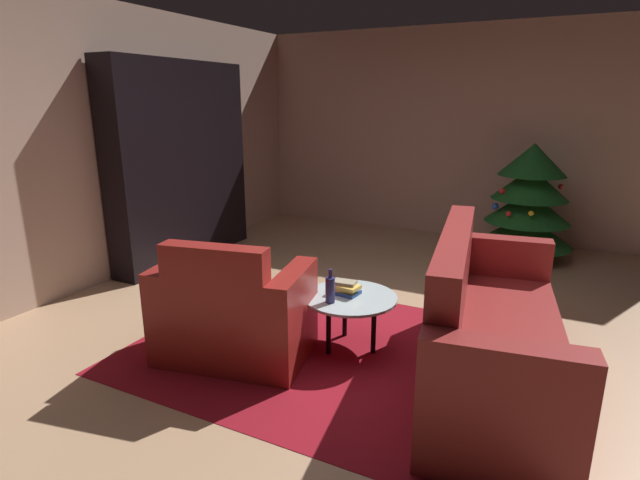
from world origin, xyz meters
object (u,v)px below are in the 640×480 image
Objects in this scene: armchair_red at (233,316)px; decorated_tree at (528,202)px; bookshelf_unit at (190,164)px; bottle_on_table at (330,289)px; couch_red at (488,334)px; coffee_table at (350,301)px; book_stack_on_table at (345,288)px.

armchair_red is 3.77m from decorated_tree.
bottle_on_table is (2.45, -1.46, -0.56)m from bookshelf_unit.
bottle_on_table is at bearing 29.04° from armchair_red.
couch_red is 3.11× the size of coffee_table.
couch_red reaches higher than armchair_red.
book_stack_on_table is at bearing 177.42° from couch_red.
bookshelf_unit is 2.68m from armchair_red.
armchair_red is at bearing -150.96° from bottle_on_table.
coffee_table is (2.53, -1.29, -0.70)m from bookshelf_unit.
armchair_red reaches higher than bottle_on_table.
bookshelf_unit is 2.91m from bottle_on_table.
bookshelf_unit is 8.89× the size of bottle_on_table.
couch_red is (3.49, -1.31, -0.73)m from bookshelf_unit.
decorated_tree is at bearing 71.81° from bottle_on_table.
book_stack_on_table is (0.62, 0.52, 0.13)m from armchair_red.
armchair_red is 4.63× the size of bottle_on_table.
bottle_on_table is at bearing -98.55° from book_stack_on_table.
decorated_tree is (1.60, 3.40, 0.34)m from armchair_red.
bookshelf_unit reaches higher than armchair_red.
decorated_tree reaches higher than book_stack_on_table.
bookshelf_unit is at bearing 152.90° from book_stack_on_table.
coffee_table is 3.12× the size of book_stack_on_table.
book_stack_on_table is at bearing 81.45° from bottle_on_table.
bookshelf_unit is 2.92m from coffee_table.
bottle_on_table is (-1.04, -0.15, 0.17)m from couch_red.
bottle_on_table is 3.23m from decorated_tree.
bookshelf_unit is at bearing 159.39° from couch_red.
coffee_table is 0.23m from bottle_on_table.
armchair_red is 0.82m from book_stack_on_table.
bookshelf_unit is 3.80m from couch_red.
coffee_table is at bearing 36.45° from armchair_red.
book_stack_on_table is 3.05m from decorated_tree.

